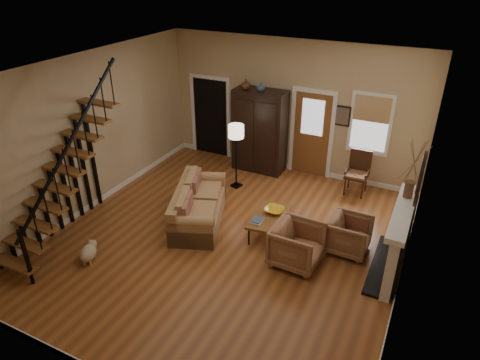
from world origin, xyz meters
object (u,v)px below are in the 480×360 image
at_px(coffee_table, 269,224).
at_px(armchair_right, 349,235).
at_px(armchair_left, 297,245).
at_px(armoire, 260,131).
at_px(sofa, 199,205).
at_px(floor_lamp, 236,157).
at_px(side_chair, 357,174).

bearing_deg(coffee_table, armchair_right, 5.46).
bearing_deg(armchair_left, armoire, 35.80).
relative_size(armoire, sofa, 1.02).
height_order(sofa, coffee_table, sofa).
xyz_separation_m(sofa, armchair_right, (3.04, 0.35, -0.03)).
xyz_separation_m(sofa, armchair_left, (2.29, -0.42, 0.00)).
xyz_separation_m(armoire, armchair_left, (2.17, -3.23, -0.66)).
distance_m(armoire, sofa, 2.89).
relative_size(armoire, armchair_right, 2.73).
bearing_deg(coffee_table, armchair_left, -37.97).
xyz_separation_m(armoire, coffee_table, (1.37, -2.61, -0.84)).
bearing_deg(armchair_right, floor_lamp, 67.06).
bearing_deg(side_chair, floor_lamp, -160.73).
xyz_separation_m(coffee_table, armchair_right, (1.56, 0.15, 0.14)).
bearing_deg(armoire, side_chair, -4.48).
bearing_deg(sofa, side_chair, 23.02).
xyz_separation_m(armchair_left, side_chair, (0.38, 3.03, 0.12)).
height_order(armoire, armchair_left, armoire).
bearing_deg(sofa, armchair_left, -31.81).
xyz_separation_m(armchair_left, armchair_right, (0.75, 0.77, -0.04)).
height_order(sofa, side_chair, side_chair).
relative_size(armchair_left, side_chair, 0.84).
xyz_separation_m(sofa, side_chair, (2.67, 2.61, 0.13)).
bearing_deg(floor_lamp, coffee_table, -45.30).
xyz_separation_m(armoire, floor_lamp, (-0.10, -1.13, -0.26)).
xyz_separation_m(armoire, armchair_right, (2.93, -2.46, -0.70)).
height_order(armoire, floor_lamp, armoire).
bearing_deg(sofa, armchair_right, -14.78).
xyz_separation_m(sofa, floor_lamp, (0.02, 1.69, 0.40)).
bearing_deg(side_chair, armchair_right, -80.57).
height_order(armoire, side_chair, armoire).
relative_size(coffee_table, armchair_left, 1.30).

